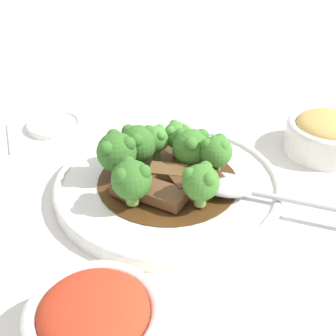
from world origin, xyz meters
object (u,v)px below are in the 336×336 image
object	(u,v)px
main_plate	(168,184)
broccoli_floret_5	(138,143)
broccoli_floret_1	(117,151)
broccoli_floret_0	(201,182)
broccoli_floret_6	(156,139)
serving_spoon	(235,187)
beef_strip_1	(168,172)
broccoli_floret_7	(131,179)
sauce_dish	(54,125)
broccoli_floret_3	(216,151)
side_bowl_appetizer	(328,133)
broccoli_floret_4	(177,135)
beef_strip_2	(136,183)
beef_strip_0	(195,179)
broccoli_floret_2	(191,146)
beef_strip_3	(159,194)
side_bowl_kimchi	(96,324)

from	to	relation	value
main_plate	broccoli_floret_5	distance (m)	0.06
broccoli_floret_1	broccoli_floret_0	bearing A→B (deg)	143.44
broccoli_floret_6	serving_spoon	world-z (taller)	broccoli_floret_6
beef_strip_1	broccoli_floret_5	bearing A→B (deg)	-48.03
broccoli_floret_7	sauce_dish	distance (m)	0.25
broccoli_floret_7	broccoli_floret_6	bearing A→B (deg)	-110.28
broccoli_floret_3	broccoli_floret_1	bearing A→B (deg)	-3.20
sauce_dish	side_bowl_appetizer	bearing A→B (deg)	165.85
broccoli_floret_0	broccoli_floret_4	bearing A→B (deg)	-82.47
beef_strip_2	side_bowl_appetizer	xyz separation A→B (m)	(-0.27, -0.09, 0.00)
beef_strip_2	broccoli_floret_1	xyz separation A→B (m)	(0.02, -0.03, 0.03)
side_bowl_appetizer	broccoli_floret_3	bearing A→B (deg)	22.30
beef_strip_1	side_bowl_appetizer	distance (m)	0.24
broccoli_floret_3	broccoli_floret_7	xyz separation A→B (m)	(0.10, 0.05, 0.00)
beef_strip_0	broccoli_floret_2	distance (m)	0.05
main_plate	beef_strip_2	xyz separation A→B (m)	(0.04, 0.01, 0.02)
beef_strip_2	broccoli_floret_3	bearing A→B (deg)	-168.11
broccoli_floret_1	broccoli_floret_5	distance (m)	0.04
beef_strip_1	beef_strip_0	bearing A→B (deg)	151.85
broccoli_floret_5	broccoli_floret_6	distance (m)	0.02
broccoli_floret_0	serving_spoon	size ratio (longest dim) A/B	0.26
broccoli_floret_0	serving_spoon	distance (m)	0.05
beef_strip_3	broccoli_floret_7	size ratio (longest dim) A/B	1.30
beef_strip_3	broccoli_floret_7	distance (m)	0.04
broccoli_floret_2	side_bowl_kimchi	distance (m)	0.26
broccoli_floret_2	broccoli_floret_4	bearing A→B (deg)	-61.49
beef_strip_3	broccoli_floret_2	xyz separation A→B (m)	(-0.04, -0.07, 0.02)
beef_strip_3	main_plate	bearing A→B (deg)	-109.28
broccoli_floret_7	broccoli_floret_0	bearing A→B (deg)	172.41
broccoli_floret_6	side_bowl_kimchi	distance (m)	0.27
main_plate	broccoli_floret_7	distance (m)	0.07
broccoli_floret_6	beef_strip_1	bearing A→B (deg)	103.79
beef_strip_3	side_bowl_kimchi	bearing A→B (deg)	69.74
side_bowl_kimchi	beef_strip_1	bearing A→B (deg)	-110.01
beef_strip_2	broccoli_floret_1	size ratio (longest dim) A/B	1.14
beef_strip_2	broccoli_floret_1	distance (m)	0.04
main_plate	side_bowl_kimchi	distance (m)	0.23
broccoli_floret_5	side_bowl_appetizer	distance (m)	0.26
beef_strip_2	side_bowl_appetizer	bearing A→B (deg)	-161.37
broccoli_floret_5	broccoli_floret_7	size ratio (longest dim) A/B	0.94
side_bowl_kimchi	sauce_dish	world-z (taller)	side_bowl_kimchi
beef_strip_3	broccoli_floret_5	xyz separation A→B (m)	(0.02, -0.08, 0.02)
beef_strip_2	serving_spoon	xyz separation A→B (m)	(-0.11, 0.02, 0.00)
broccoli_floret_5	serving_spoon	bearing A→B (deg)	145.50
broccoli_floret_0	broccoli_floret_5	distance (m)	0.11
main_plate	broccoli_floret_5	bearing A→B (deg)	-50.07
broccoli_floret_0	side_bowl_appetizer	xyz separation A→B (m)	(-0.20, -0.13, -0.02)
broccoli_floret_6	broccoli_floret_7	bearing A→B (deg)	69.72
beef_strip_0	broccoli_floret_3	distance (m)	0.04
beef_strip_0	broccoli_floret_5	distance (m)	0.09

